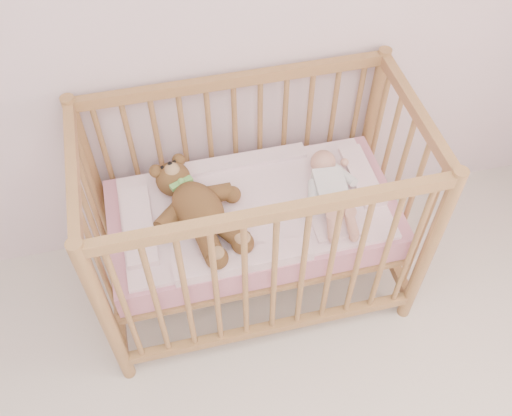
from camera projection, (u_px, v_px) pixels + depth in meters
name	position (u px, v px, depth m)	size (l,w,h in m)	color
crib	(253.00, 217.00, 2.45)	(1.36, 0.76, 1.00)	#A16C44
mattress	(253.00, 219.00, 2.46)	(1.22, 0.62, 0.13)	#D28392
blanket	(253.00, 208.00, 2.40)	(1.10, 0.58, 0.06)	pink
baby	(331.00, 186.00, 2.38)	(0.24, 0.49, 0.12)	silver
teddy_bear	(198.00, 209.00, 2.29)	(0.41, 0.59, 0.16)	brown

